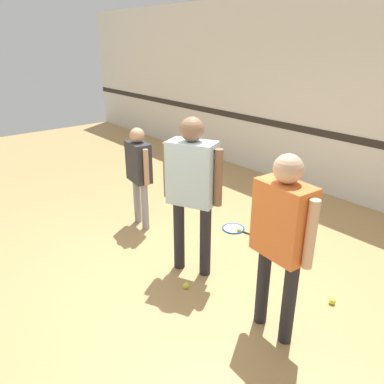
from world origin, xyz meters
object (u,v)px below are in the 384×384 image
object	(u,v)px
person_student_left	(139,167)
tennis_ball_by_spare_racket	(239,230)
tennis_ball_near_instructor	(186,286)
person_instructor	(192,181)
racket_spare_on_floor	(234,229)
tennis_ball_stray_left	(332,301)
person_student_right	(282,230)

from	to	relation	value
person_student_left	tennis_ball_by_spare_racket	bearing A→B (deg)	48.63
person_student_left	tennis_ball_near_instructor	world-z (taller)	person_student_left
tennis_ball_by_spare_racket	tennis_ball_near_instructor	bearing A→B (deg)	-69.45
tennis_ball_near_instructor	person_student_left	bearing A→B (deg)	163.91
person_instructor	racket_spare_on_floor	world-z (taller)	person_instructor
person_student_left	tennis_ball_stray_left	world-z (taller)	person_student_left
tennis_ball_by_spare_racket	tennis_ball_stray_left	xyz separation A→B (m)	(1.65, -0.39, 0.00)
person_instructor	person_student_right	world-z (taller)	person_instructor
person_instructor	person_student_left	bearing A→B (deg)	147.18
racket_spare_on_floor	tennis_ball_by_spare_racket	bearing A→B (deg)	-16.13
person_student_right	tennis_ball_near_instructor	xyz separation A→B (m)	(-0.98, -0.22, -1.01)
tennis_ball_near_instructor	tennis_ball_stray_left	bearing A→B (deg)	40.26
tennis_ball_by_spare_racket	person_student_right	bearing A→B (deg)	-37.41
person_instructor	person_student_right	bearing A→B (deg)	-28.00
person_student_left	tennis_ball_near_instructor	bearing A→B (deg)	-8.42
person_instructor	racket_spare_on_floor	xyz separation A→B (m)	(-0.37, 1.09, -1.09)
tennis_ball_near_instructor	tennis_ball_by_spare_racket	distance (m)	1.45
person_student_left	tennis_ball_by_spare_racket	world-z (taller)	person_student_left
person_student_right	tennis_ball_near_instructor	size ratio (longest dim) A/B	25.46
person_student_right	person_instructor	bearing A→B (deg)	2.39
racket_spare_on_floor	tennis_ball_near_instructor	size ratio (longest dim) A/B	8.64
person_student_left	tennis_ball_by_spare_racket	distance (m)	1.62
tennis_ball_near_instructor	tennis_ball_by_spare_racket	world-z (taller)	same
person_instructor	tennis_ball_stray_left	distance (m)	1.87
person_instructor	tennis_ball_stray_left	world-z (taller)	person_instructor
person_student_right	racket_spare_on_floor	bearing A→B (deg)	-30.84
person_student_left	tennis_ball_stray_left	size ratio (longest dim) A/B	21.40
racket_spare_on_floor	tennis_ball_by_spare_racket	xyz separation A→B (m)	(0.09, -0.01, 0.02)
person_student_right	racket_spare_on_floor	distance (m)	2.21
tennis_ball_by_spare_racket	tennis_ball_stray_left	world-z (taller)	same
person_instructor	person_student_right	distance (m)	1.21
person_instructor	tennis_ball_near_instructor	xyz separation A→B (m)	(0.23, -0.27, -1.06)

